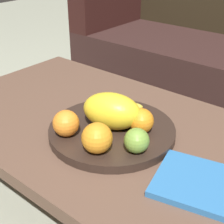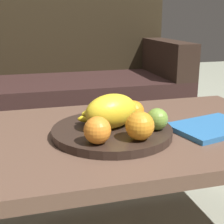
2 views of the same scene
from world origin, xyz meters
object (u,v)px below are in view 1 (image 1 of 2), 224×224
fruit_bowl (112,131)px  melon_large_front (112,111)px  apple_front (137,141)px  orange_right (66,123)px  orange_left (97,138)px  magazine (209,186)px  orange_front (140,121)px  banana_bunch (119,111)px  coffee_table (115,140)px

fruit_bowl → melon_large_front: size_ratio=2.16×
apple_front → fruit_bowl: bearing=157.2°
orange_right → melon_large_front: bearing=58.4°
orange_left → orange_right: (-0.12, 0.00, -0.00)m
apple_front → magazine: (0.20, 0.02, -0.05)m
orange_front → apple_front: 0.09m
orange_right → orange_front: bearing=43.1°
orange_right → banana_bunch: orange_right is taller
orange_left → orange_right: 0.12m
orange_front → coffee_table: bearing=177.8°
orange_left → fruit_bowl: bearing=111.9°
magazine → fruit_bowl: bearing=159.8°
orange_right → banana_bunch: (0.06, 0.16, -0.01)m
orange_right → magazine: (0.40, 0.07, -0.05)m
orange_front → magazine: bearing=-15.2°
orange_front → magazine: (0.24, -0.07, -0.05)m
coffee_table → orange_front: (0.09, -0.00, 0.10)m
apple_front → coffee_table: bearing=148.7°
melon_large_front → orange_front: size_ratio=2.40×
apple_front → magazine: apple_front is taller
melon_large_front → banana_bunch: (-0.01, 0.05, -0.02)m
fruit_bowl → melon_large_front: 0.06m
melon_large_front → magazine: bearing=-6.8°
fruit_bowl → orange_front: 0.10m
fruit_bowl → banana_bunch: 0.06m
orange_right → magazine: 0.41m
fruit_bowl → apple_front: size_ratio=5.59×
magazine → melon_large_front: bearing=159.7°
apple_front → magazine: bearing=4.4°
banana_bunch → orange_front: bearing=-11.8°
orange_left → orange_front: bearing=77.5°
orange_left → banana_bunch: 0.18m
coffee_table → melon_large_front: melon_large_front is taller
coffee_table → melon_large_front: size_ratio=7.26×
coffee_table → orange_front: size_ratio=17.40×
melon_large_front → apple_front: melon_large_front is taller
apple_front → banana_bunch: bearing=143.7°
orange_left → apple_front: (0.08, 0.06, -0.01)m
melon_large_front → orange_front: melon_large_front is taller
melon_large_front → orange_left: bearing=-67.5°
melon_large_front → apple_front: (0.13, -0.05, -0.02)m
coffee_table → orange_left: orange_left is taller
orange_front → magazine: orange_front is taller
coffee_table → fruit_bowl: (0.02, -0.03, 0.05)m
orange_right → banana_bunch: bearing=69.5°
fruit_bowl → orange_left: size_ratio=4.58×
apple_front → banana_bunch: apple_front is taller
melon_large_front → orange_right: bearing=-121.6°
orange_left → coffee_table: bearing=112.6°
fruit_bowl → apple_front: bearing=-22.8°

